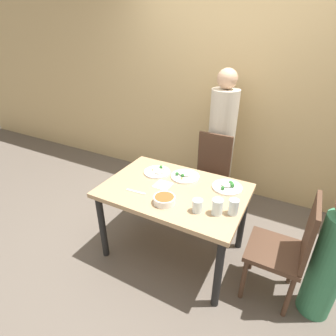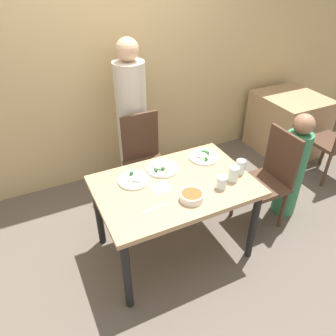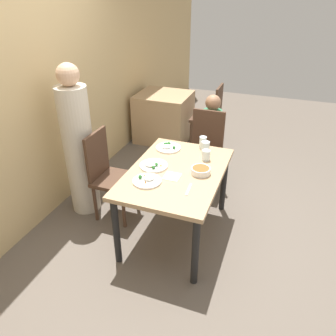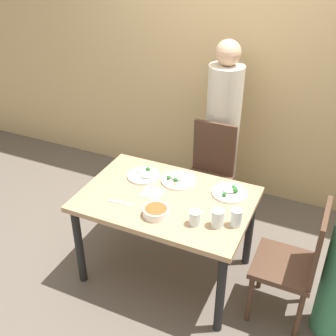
{
  "view_description": "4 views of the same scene",
  "coord_description": "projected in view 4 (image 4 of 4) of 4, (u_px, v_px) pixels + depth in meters",
  "views": [
    {
      "loc": [
        0.86,
        -1.71,
        1.94
      ],
      "look_at": [
        -0.04,
        -0.04,
        0.93
      ],
      "focal_mm": 28.0,
      "sensor_mm": 36.0,
      "label": 1
    },
    {
      "loc": [
        -0.94,
        -1.81,
        2.26
      ],
      "look_at": [
        -0.06,
        -0.01,
        0.9
      ],
      "focal_mm": 35.0,
      "sensor_mm": 36.0,
      "label": 2
    },
    {
      "loc": [
        -2.45,
        -0.82,
        2.22
      ],
      "look_at": [
        -0.06,
        0.06,
        0.77
      ],
      "focal_mm": 35.0,
      "sensor_mm": 36.0,
      "label": 3
    },
    {
      "loc": [
        1.03,
        -2.23,
        2.46
      ],
      "look_at": [
        -0.02,
        0.07,
        0.92
      ],
      "focal_mm": 45.0,
      "sensor_mm": 36.0,
      "label": 4
    }
  ],
  "objects": [
    {
      "name": "ground_plane",
      "position": [
        166.0,
        270.0,
        3.38
      ],
      "size": [
        10.0,
        10.0,
        0.0
      ],
      "primitive_type": "plane",
      "color": "#60564C"
    },
    {
      "name": "wall_back",
      "position": [
        232.0,
        57.0,
        3.79
      ],
      "size": [
        10.0,
        0.06,
        2.7
      ],
      "color": "tan",
      "rests_on": "ground_plane"
    },
    {
      "name": "dining_table",
      "position": [
        166.0,
        207.0,
        3.05
      ],
      "size": [
        1.22,
        0.83,
        0.72
      ],
      "color": "tan",
      "rests_on": "ground_plane"
    },
    {
      "name": "chair_adult_spot",
      "position": [
        209.0,
        173.0,
        3.69
      ],
      "size": [
        0.4,
        0.4,
        0.94
      ],
      "color": "#4C3323",
      "rests_on": "ground_plane"
    },
    {
      "name": "chair_child_spot",
      "position": [
        296.0,
        261.0,
        2.76
      ],
      "size": [
        0.4,
        0.4,
        0.94
      ],
      "rotation": [
        0.0,
        0.0,
        -1.57
      ],
      "color": "#4C3323",
      "rests_on": "ground_plane"
    },
    {
      "name": "person_adult",
      "position": [
        222.0,
        134.0,
        3.81
      ],
      "size": [
        0.31,
        0.31,
        1.59
      ],
      "color": "beige",
      "rests_on": "ground_plane"
    },
    {
      "name": "bowl_curry",
      "position": [
        156.0,
        212.0,
        2.81
      ],
      "size": [
        0.17,
        0.17,
        0.06
      ],
      "color": "white",
      "rests_on": "dining_table"
    },
    {
      "name": "plate_rice_adult",
      "position": [
        144.0,
        175.0,
        3.23
      ],
      "size": [
        0.25,
        0.25,
        0.05
      ],
      "color": "white",
      "rests_on": "dining_table"
    },
    {
      "name": "plate_rice_child",
      "position": [
        230.0,
        192.0,
        3.04
      ],
      "size": [
        0.26,
        0.26,
        0.06
      ],
      "color": "white",
      "rests_on": "dining_table"
    },
    {
      "name": "plate_noodles",
      "position": [
        178.0,
        179.0,
        3.18
      ],
      "size": [
        0.26,
        0.26,
        0.05
      ],
      "color": "white",
      "rests_on": "dining_table"
    },
    {
      "name": "glass_water_tall",
      "position": [
        236.0,
        218.0,
        2.7
      ],
      "size": [
        0.07,
        0.07,
        0.12
      ],
      "color": "silver",
      "rests_on": "dining_table"
    },
    {
      "name": "glass_water_short",
      "position": [
        195.0,
        218.0,
        2.72
      ],
      "size": [
        0.08,
        0.08,
        0.1
      ],
      "color": "silver",
      "rests_on": "dining_table"
    },
    {
      "name": "glass_water_center",
      "position": [
        218.0,
        218.0,
        2.7
      ],
      "size": [
        0.08,
        0.08,
        0.12
      ],
      "color": "silver",
      "rests_on": "dining_table"
    },
    {
      "name": "napkin_folded",
      "position": [
        152.0,
        193.0,
        3.04
      ],
      "size": [
        0.14,
        0.14,
        0.01
      ],
      "color": "white",
      "rests_on": "dining_table"
    },
    {
      "name": "fork_steel",
      "position": [
        120.0,
        203.0,
        2.94
      ],
      "size": [
        0.18,
        0.03,
        0.01
      ],
      "color": "silver",
      "rests_on": "dining_table"
    }
  ]
}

